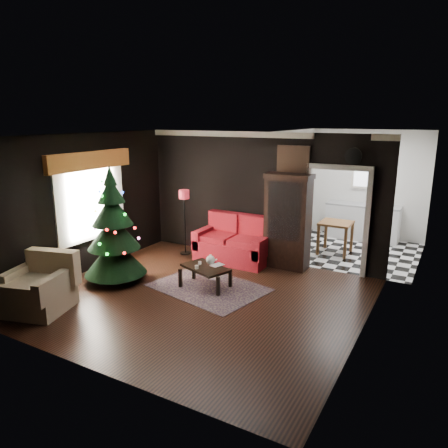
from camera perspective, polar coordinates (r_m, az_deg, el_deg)
The scene contains 26 objects.
floor at distance 7.57m, azimuth -3.39°, elevation -9.95°, with size 5.50×5.50×0.00m, color black.
ceiling at distance 6.91m, azimuth -3.73°, elevation 11.74°, with size 5.50×5.50×0.00m, color white.
wall_back at distance 9.26m, azimuth 4.86°, elevation 3.63°, with size 5.50×5.50×0.00m, color black.
wall_front at distance 5.27m, azimuth -18.46°, elevation -5.32°, with size 5.50×5.50×0.00m, color black.
wall_left at distance 8.87m, azimuth -18.68°, elevation 2.46°, with size 5.50×5.50×0.00m, color black.
wall_right at distance 6.12m, azimuth 18.68°, elevation -2.65°, with size 5.50×5.50×0.00m, color black.
doorway at distance 8.79m, azimuth 14.94°, elevation 0.27°, with size 1.10×0.10×2.10m, color beige, non-canonical shape.
left_window at distance 8.97m, azimuth -17.59°, elevation 2.99°, with size 0.05×1.60×1.40m, color white.
valance at distance 8.79m, azimuth -17.63°, elevation 8.19°, with size 0.12×2.10×0.35m, color #9F5924.
kitchen_floor at distance 10.47m, azimuth 16.67°, elevation -3.57°, with size 3.00×3.00×0.00m, color white.
kitchen_window at distance 11.51m, azimuth 18.92°, elevation 6.52°, with size 0.70×0.06×0.70m, color white.
rug at distance 7.98m, azimuth -2.09°, elevation -8.56°, with size 2.01×1.46×0.01m, color #584251.
loveseat at distance 9.25m, azimuth 1.32°, elevation -2.07°, with size 1.70×0.90×1.00m, color maroon, non-canonical shape.
curio_cabinet at distance 8.87m, azimuth 8.59°, elevation 0.07°, with size 0.90×0.45×1.90m, color black, non-canonical shape.
floor_lamp at distance 9.40m, azimuth -5.33°, elevation 0.22°, with size 0.25×0.25×1.46m, color black, non-canonical shape.
christmas_tree at distance 8.23m, azimuth -14.74°, elevation -0.64°, with size 1.18×1.18×2.25m, color black, non-canonical shape.
armchair at distance 7.57m, azimuth -23.89°, elevation -7.45°, with size 0.95×0.95×0.97m, color tan, non-canonical shape.
coffee_table at distance 7.93m, azimuth -2.54°, elevation -7.13°, with size 0.88×0.53×0.40m, color black, non-canonical shape.
teapot at distance 7.95m, azimuth -1.84°, elevation -4.83°, with size 0.19×0.19×0.18m, color silver, non-canonical shape.
cup_a at distance 7.99m, azimuth -3.30°, elevation -5.25°, with size 0.06×0.06×0.05m, color white.
cup_b at distance 7.76m, azimuth -3.71°, elevation -5.82°, with size 0.07×0.07×0.06m, color silver.
book at distance 7.93m, azimuth -1.35°, elevation -4.68°, with size 0.17×0.02×0.24m, color gray.
wall_clock at distance 8.47m, azimuth 17.09°, elevation 8.76°, with size 0.32×0.32×0.06m, color silver.
painting at distance 8.82m, azimuth 9.34°, elevation 8.54°, with size 0.62×0.05×0.52m, color #B86D3C.
kitchen_counter at distance 11.49m, azimuth 18.18°, elevation 0.21°, with size 1.80×0.60×0.90m, color silver.
kitchen_table at distance 10.15m, azimuth 14.79°, elevation -1.79°, with size 0.70×0.70×0.75m, color brown, non-canonical shape.
Camera 1 is at (3.75, -5.79, 3.10)m, focal length 33.83 mm.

